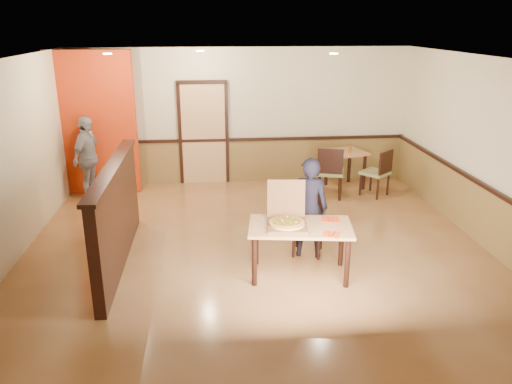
% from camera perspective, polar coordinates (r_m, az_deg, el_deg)
% --- Properties ---
extents(floor, '(7.00, 7.00, 0.00)m').
position_cam_1_polar(floor, '(7.61, 0.22, -6.62)').
color(floor, '#B37A45').
rests_on(floor, ground).
extents(ceiling, '(7.00, 7.00, 0.00)m').
position_cam_1_polar(ceiling, '(6.88, 0.25, 14.91)').
color(ceiling, black).
rests_on(ceiling, wall_back).
extents(wall_back, '(7.00, 0.00, 7.00)m').
position_cam_1_polar(wall_back, '(10.52, -1.66, 8.62)').
color(wall_back, beige).
rests_on(wall_back, floor).
extents(wall_left, '(0.00, 7.00, 7.00)m').
position_cam_1_polar(wall_left, '(7.63, -26.96, 2.55)').
color(wall_left, beige).
rests_on(wall_left, floor).
extents(wall_right, '(0.00, 7.00, 7.00)m').
position_cam_1_polar(wall_right, '(8.23, 25.34, 3.86)').
color(wall_right, beige).
rests_on(wall_right, floor).
extents(wainscot_back, '(7.00, 0.04, 0.90)m').
position_cam_1_polar(wainscot_back, '(10.71, -1.60, 3.59)').
color(wainscot_back, olive).
rests_on(wainscot_back, floor).
extents(chair_rail_back, '(7.00, 0.06, 0.06)m').
position_cam_1_polar(chair_rail_back, '(10.57, -1.62, 6.02)').
color(chair_rail_back, black).
rests_on(chair_rail_back, wall_back).
extents(wainscot_right, '(0.04, 7.00, 0.90)m').
position_cam_1_polar(wainscot_right, '(8.48, 24.27, -2.34)').
color(wainscot_right, olive).
rests_on(wainscot_right, floor).
extents(chair_rail_right, '(0.06, 7.00, 0.06)m').
position_cam_1_polar(chair_rail_right, '(8.33, 24.58, 0.68)').
color(chair_rail_right, black).
rests_on(chair_rail_right, wall_right).
extents(back_door, '(0.90, 0.06, 2.10)m').
position_cam_1_polar(back_door, '(10.53, -6.00, 6.59)').
color(back_door, tan).
rests_on(back_door, wall_back).
extents(booth_partition, '(0.20, 3.10, 1.44)m').
position_cam_1_polar(booth_partition, '(7.23, -15.61, -2.44)').
color(booth_partition, black).
rests_on(booth_partition, floor).
extents(red_accent_panel, '(1.60, 0.20, 2.78)m').
position_cam_1_polar(red_accent_panel, '(10.26, -18.00, 7.44)').
color(red_accent_panel, '#BC300D').
rests_on(red_accent_panel, floor).
extents(spot_a, '(0.14, 0.14, 0.02)m').
position_cam_1_polar(spot_a, '(8.80, -16.61, 14.90)').
color(spot_a, beige).
rests_on(spot_a, ceiling).
extents(spot_b, '(0.14, 0.14, 0.02)m').
position_cam_1_polar(spot_b, '(9.35, -6.41, 15.74)').
color(spot_b, beige).
rests_on(spot_b, ceiling).
extents(spot_c, '(0.14, 0.14, 0.02)m').
position_cam_1_polar(spot_c, '(8.60, 8.88, 15.37)').
color(spot_c, beige).
rests_on(spot_c, ceiling).
extents(main_table, '(1.45, 0.95, 0.73)m').
position_cam_1_polar(main_table, '(6.67, 5.07, -4.69)').
color(main_table, tan).
rests_on(main_table, floor).
extents(diner_chair, '(0.55, 0.55, 0.89)m').
position_cam_1_polar(diner_chair, '(7.42, 6.03, -3.32)').
color(diner_chair, olive).
rests_on(diner_chair, floor).
extents(side_chair_left, '(0.63, 0.63, 1.02)m').
position_cam_1_polar(side_chair_left, '(9.73, 8.48, 2.46)').
color(side_chair_left, olive).
rests_on(side_chair_left, floor).
extents(side_chair_right, '(0.66, 0.66, 0.94)m').
position_cam_1_polar(side_chair_right, '(10.03, 13.82, 2.36)').
color(side_chair_right, olive).
rests_on(side_chair_right, floor).
extents(side_table, '(0.90, 0.90, 0.77)m').
position_cam_1_polar(side_table, '(10.42, 10.22, 3.66)').
color(side_table, tan).
rests_on(side_table, floor).
extents(diner, '(0.62, 0.48, 1.50)m').
position_cam_1_polar(diner, '(7.19, 6.08, -1.83)').
color(diner, black).
rests_on(diner, floor).
extents(passerby, '(0.64, 1.02, 1.61)m').
position_cam_1_polar(passerby, '(10.05, -18.64, 3.67)').
color(passerby, '#93939B').
rests_on(passerby, floor).
extents(pizza_box, '(0.57, 0.65, 0.54)m').
position_cam_1_polar(pizza_box, '(6.60, 3.54, -3.25)').
color(pizza_box, brown).
rests_on(pizza_box, main_table).
extents(pizza, '(0.60, 0.60, 0.03)m').
position_cam_1_polar(pizza, '(6.56, 3.56, -3.56)').
color(pizza, '#D8984E').
rests_on(pizza, pizza_box).
extents(napkin_near, '(0.27, 0.27, 0.01)m').
position_cam_1_polar(napkin_near, '(6.40, 8.62, -4.80)').
color(napkin_near, red).
rests_on(napkin_near, main_table).
extents(napkin_far, '(0.27, 0.27, 0.01)m').
position_cam_1_polar(napkin_far, '(6.87, 8.52, -3.12)').
color(napkin_far, red).
rests_on(napkin_far, main_table).
extents(condiment, '(0.06, 0.06, 0.15)m').
position_cam_1_polar(condiment, '(10.24, 10.68, 4.82)').
color(condiment, brown).
rests_on(condiment, side_table).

